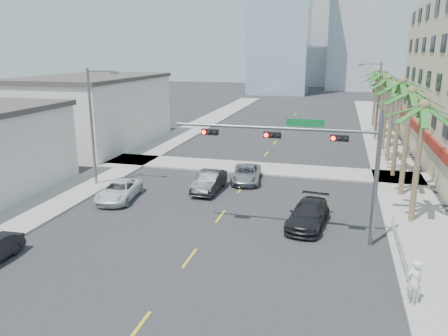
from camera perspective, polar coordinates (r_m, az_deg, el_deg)
name	(u,v)px	position (r m, az deg, el deg)	size (l,w,h in m)	color
ground	(159,300)	(19.53, -8.52, -16.68)	(260.00, 260.00, 0.00)	#262628
sidewalk_right	(401,185)	(36.96, 22.13, -2.02)	(4.00, 120.00, 0.15)	gray
sidewalk_left	(123,165)	(41.17, -13.06, 0.39)	(4.00, 120.00, 0.15)	gray
sidewalk_cross	(255,168)	(39.13, 4.12, -0.02)	(80.00, 4.00, 0.15)	gray
building_left_far	(94,112)	(51.01, -16.67, 6.96)	(11.00, 18.00, 7.20)	beige
tower_far_center	(311,14)	(140.93, 11.29, 19.16)	(16.00, 16.00, 42.00)	#ADADB2
traffic_signal_mast	(315,151)	(23.71, 11.79, 2.17)	(11.12, 0.54, 7.20)	slate
palm_tree_0	(424,107)	(27.76, 24.67, 7.20)	(4.80, 4.80, 7.80)	brown
palm_tree_1	(411,93)	(32.84, 23.27, 8.98)	(4.80, 4.80, 8.16)	brown
palm_tree_2	(402,83)	(37.95, 22.24, 10.27)	(4.80, 4.80, 8.52)	brown
palm_tree_3	(394,87)	(43.15, 21.32, 9.87)	(4.80, 4.80, 7.80)	brown
palm_tree_4	(389,79)	(48.29, 20.71, 10.79)	(4.80, 4.80, 8.16)	brown
palm_tree_5	(384,73)	(53.44, 20.22, 11.53)	(4.80, 4.80, 8.52)	brown
palm_tree_6	(380,77)	(58.65, 19.72, 11.12)	(4.80, 4.80, 7.80)	brown
palm_tree_7	(377,72)	(63.81, 19.38, 11.71)	(4.80, 4.80, 8.16)	brown
streetlight_left	(94,122)	(34.58, -16.64, 5.84)	(2.55, 0.25, 9.00)	slate
streetlight_right	(377,97)	(53.58, 19.31, 8.69)	(2.55, 0.25, 9.00)	slate
guardrail	(401,252)	(23.48, 22.15, -10.13)	(0.08, 8.08, 1.00)	silver
car_parked_far	(119,191)	(31.76, -13.56, -2.89)	(2.21, 4.80, 1.33)	silver
car_lane_left	(209,181)	(32.74, -1.95, -1.77)	(1.59, 4.56, 1.50)	black
car_lane_center	(246,174)	(35.16, 2.92, -0.76)	(2.18, 4.72, 1.31)	#A1A2A6
car_lane_right	(308,214)	(26.82, 10.93, -5.97)	(2.03, 4.99, 1.45)	black
pedestrian	(414,282)	(19.96, 23.58, -13.49)	(0.69, 0.46, 1.90)	white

